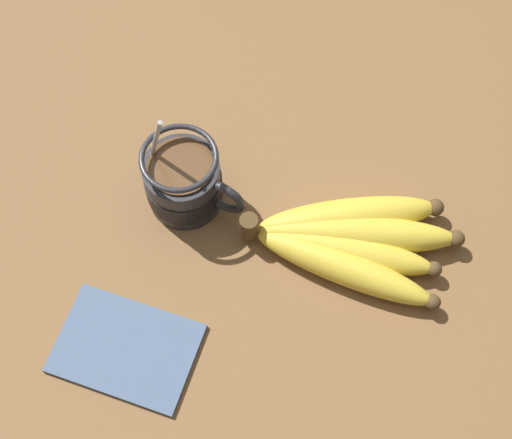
{
  "coord_description": "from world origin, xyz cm",
  "views": [
    {
      "loc": [
        20.71,
        -32.09,
        74.34
      ],
      "look_at": [
        6.02,
        -3.03,
        7.24
      ],
      "focal_mm": 50.0,
      "sensor_mm": 36.0,
      "label": 1
    }
  ],
  "objects": [
    {
      "name": "table",
      "position": [
        0.0,
        0.0,
        1.65
      ],
      "size": [
        93.9,
        93.9,
        3.3
      ],
      "color": "brown",
      "rests_on": "ground"
    },
    {
      "name": "coffee_mug",
      "position": [
        -2.95,
        -2.44,
        7.06
      ],
      "size": [
        12.62,
        8.4,
        14.28
      ],
      "color": "#28282D",
      "rests_on": "table"
    },
    {
      "name": "banana_bunch",
      "position": [
        15.57,
        0.12,
        5.29
      ],
      "size": [
        22.3,
        15.0,
        4.45
      ],
      "color": "#4C381E",
      "rests_on": "table"
    },
    {
      "name": "napkin",
      "position": [
        0.41,
        -20.38,
        3.6
      ],
      "size": [
        15.18,
        11.61,
        0.6
      ],
      "color": "slate",
      "rests_on": "table"
    }
  ]
}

